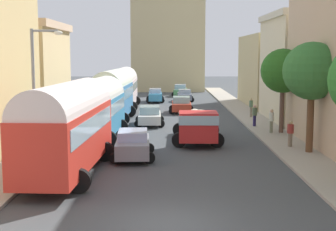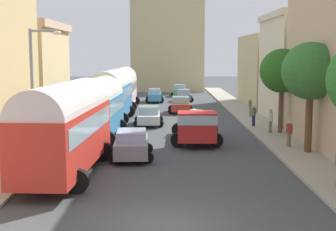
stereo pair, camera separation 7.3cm
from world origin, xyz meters
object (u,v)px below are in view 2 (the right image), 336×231
pedestrian_1 (255,115)px  cargo_truck_0 (197,125)px  parked_bus_3 (124,86)px  car_5 (156,95)px  parked_bus_0 (67,124)px  parked_bus_2 (113,93)px  car_0 (182,105)px  car_1 (185,95)px  pedestrian_3 (290,133)px  car_2 (181,90)px  pedestrian_4 (252,107)px  streetlamp_near (38,87)px  pedestrian_0 (272,120)px  parked_bus_1 (97,107)px  car_4 (150,116)px  car_3 (133,144)px

pedestrian_1 → cargo_truck_0: bearing=-127.1°
pedestrian_1 → parked_bus_3: bearing=130.8°
car_5 → pedestrian_1: 21.22m
parked_bus_0 → parked_bus_2: bearing=90.0°
parked_bus_2 → car_0: 8.15m
parked_bus_2 → car_1: size_ratio=2.08×
cargo_truck_0 → pedestrian_3: bearing=-17.5°
car_2 → pedestrian_4: bearing=-75.9°
pedestrian_4 → car_2: bearing=104.1°
pedestrian_4 → streetlamp_near: streetlamp_near is taller
car_5 → pedestrian_0: pedestrian_0 is taller
car_1 → streetlamp_near: bearing=-104.0°
car_1 → pedestrian_3: 29.01m
car_2 → pedestrian_1: pedestrian_1 is taller
parked_bus_2 → car_0: parked_bus_2 is taller
cargo_truck_0 → pedestrian_3: size_ratio=3.99×
parked_bus_1 → parked_bus_2: 9.00m
parked_bus_0 → car_4: 15.88m
parked_bus_0 → pedestrian_1: size_ratio=5.33×
car_5 → parked_bus_2: bearing=-101.3°
pedestrian_3 → car_3: bearing=-163.7°
car_1 → pedestrian_3: pedestrian_3 is taller
car_1 → pedestrian_0: size_ratio=2.18×
parked_bus_0 → parked_bus_2: (0.00, 18.00, -0.03)m
pedestrian_0 → pedestrian_1: (-0.61, 3.04, -0.01)m
parked_bus_1 → pedestrian_1: 12.32m
car_2 → streetlamp_near: streetlamp_near is taller
parked_bus_1 → car_3: size_ratio=2.07×
parked_bus_2 → car_2: (6.26, 23.47, -1.57)m
parked_bus_3 → pedestrian_1: 17.16m
parked_bus_0 → streetlamp_near: bearing=140.2°
car_3 → streetlamp_near: 5.84m
car_3 → parked_bus_1: bearing=116.1°
parked_bus_1 → pedestrian_4: 15.71m
parked_bus_3 → pedestrian_4: size_ratio=5.22×
parked_bus_0 → car_0: bearing=75.9°
car_0 → pedestrian_0: bearing=-64.6°
parked_bus_1 → pedestrian_1: size_ratio=4.70×
car_0 → pedestrian_4: (5.93, -4.13, 0.26)m
car_0 → car_5: size_ratio=0.85×
car_4 → cargo_truck_0: bearing=-66.9°
parked_bus_0 → pedestrian_1: 18.00m
car_2 → car_3: size_ratio=1.11×
pedestrian_1 → streetlamp_near: streetlamp_near is taller
parked_bus_1 → parked_bus_2: parked_bus_2 is taller
car_0 → car_2: bearing=88.8°
parked_bus_0 → cargo_truck_0: 10.18m
parked_bus_0 → cargo_truck_0: (6.44, 7.78, -1.23)m
parked_bus_0 → parked_bus_3: parked_bus_0 is taller
cargo_truck_0 → car_5: cargo_truck_0 is taller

